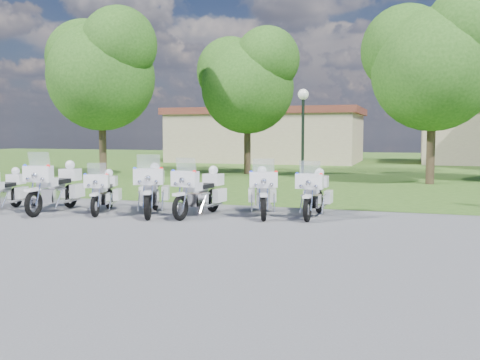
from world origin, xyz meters
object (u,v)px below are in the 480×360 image
(motorcycle_3, at_px, (152,189))
(lamp_post, at_px, (303,113))
(motorcycle_4, at_px, (200,191))
(motorcycle_6, at_px, (315,193))
(motorcycle_1, at_px, (56,186))
(motorcycle_5, at_px, (263,191))
(motorcycle_2, at_px, (103,191))
(motorcycle_0, at_px, (3,189))

(motorcycle_3, height_order, lamp_post, lamp_post)
(motorcycle_4, xyz_separation_m, motorcycle_6, (2.97, 0.74, -0.03))
(lamp_post, bearing_deg, motorcycle_1, -119.92)
(motorcycle_3, xyz_separation_m, motorcycle_6, (4.28, 0.97, -0.06))
(motorcycle_6, bearing_deg, motorcycle_5, 10.65)
(motorcycle_2, relative_size, motorcycle_6, 0.91)
(motorcycle_0, relative_size, lamp_post, 0.54)
(motorcycle_1, bearing_deg, motorcycle_2, -173.50)
(motorcycle_2, xyz_separation_m, motorcycle_4, (2.77, 0.34, 0.07))
(motorcycle_3, relative_size, lamp_post, 0.59)
(motorcycle_1, relative_size, motorcycle_5, 1.13)
(motorcycle_3, distance_m, motorcycle_6, 4.39)
(motorcycle_2, distance_m, motorcycle_5, 4.45)
(motorcycle_2, relative_size, motorcycle_4, 0.87)
(motorcycle_3, distance_m, motorcycle_4, 1.33)
(motorcycle_2, bearing_deg, motorcycle_3, 166.30)
(motorcycle_3, xyz_separation_m, motorcycle_4, (1.31, 0.23, -0.03))
(motorcycle_5, distance_m, lamp_post, 8.30)
(motorcycle_1, xyz_separation_m, motorcycle_2, (1.36, 0.29, -0.12))
(motorcycle_2, bearing_deg, motorcycle_4, 168.92)
(motorcycle_4, distance_m, motorcycle_6, 3.06)
(motorcycle_4, xyz_separation_m, motorcycle_5, (1.61, 0.50, -0.01))
(motorcycle_2, distance_m, motorcycle_3, 1.46)
(lamp_post, bearing_deg, motorcycle_2, -113.72)
(motorcycle_5, distance_m, motorcycle_6, 1.38)
(motorcycle_5, height_order, motorcycle_6, motorcycle_5)
(motorcycle_4, bearing_deg, motorcycle_2, 15.05)
(motorcycle_4, bearing_deg, motorcycle_5, -154.62)
(lamp_post, bearing_deg, motorcycle_0, -126.22)
(motorcycle_1, distance_m, motorcycle_4, 4.18)
(motorcycle_5, bearing_deg, motorcycle_4, 0.16)
(motorcycle_1, height_order, motorcycle_5, motorcycle_1)
(motorcycle_0, bearing_deg, motorcycle_2, -178.27)
(motorcycle_1, bearing_deg, motorcycle_4, -176.89)
(motorcycle_2, xyz_separation_m, motorcycle_3, (1.45, 0.11, 0.10))
(motorcycle_2, height_order, motorcycle_5, motorcycle_5)
(motorcycle_1, relative_size, motorcycle_3, 1.08)
(motorcycle_2, distance_m, lamp_post, 9.89)
(motorcycle_1, bearing_deg, lamp_post, -125.44)
(motorcycle_1, relative_size, motorcycle_6, 1.13)
(motorcycle_0, relative_size, motorcycle_2, 1.06)
(motorcycle_2, bearing_deg, lamp_post, -131.74)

